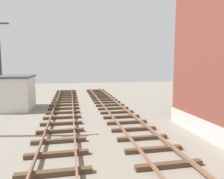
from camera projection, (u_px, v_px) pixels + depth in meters
name	position (u px, v px, depth m)	size (l,w,h in m)	color
control_hut	(14.00, 92.00, 17.03)	(3.00, 3.80, 2.76)	silver
utility_pole_far	(0.00, 61.00, 17.98)	(1.80, 0.24, 7.54)	brown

